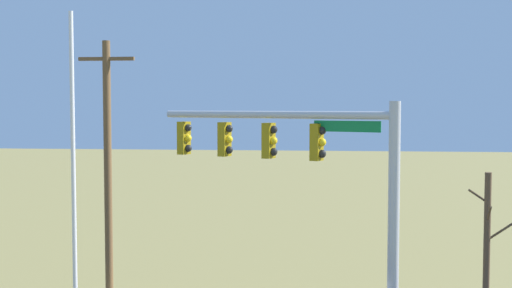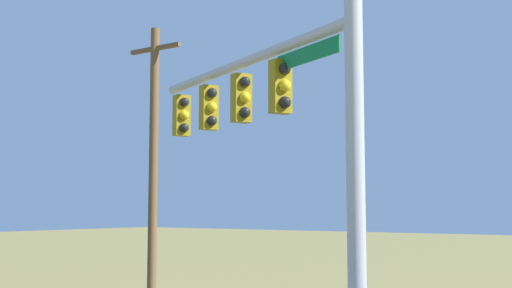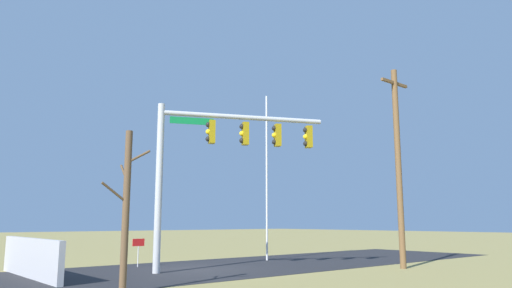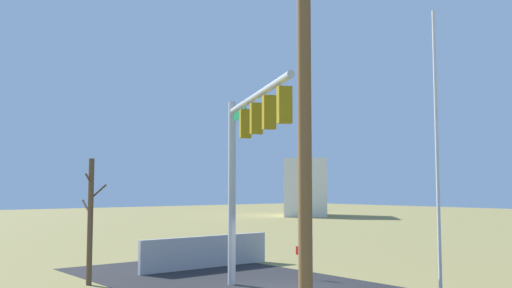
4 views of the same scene
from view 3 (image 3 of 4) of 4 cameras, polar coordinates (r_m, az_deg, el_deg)
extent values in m
plane|color=olive|center=(20.47, -7.26, -14.77)|extent=(160.00, 160.00, 0.00)
cube|color=#232326|center=(22.90, 1.42, -14.24)|extent=(28.00, 8.00, 0.01)
cube|color=#B7B5AD|center=(18.66, -14.76, -15.07)|extent=(6.00, 6.00, 0.01)
cube|color=#A8A8AD|center=(19.10, -25.52, -12.27)|extent=(0.20, 6.53, 1.38)
cylinder|color=#B2B5BA|center=(19.07, -11.63, -5.02)|extent=(0.28, 0.28, 6.67)
cylinder|color=#B2B5BA|center=(20.05, -1.42, 3.22)|extent=(6.37, 3.07, 0.20)
cube|color=#0F7238|center=(19.58, -7.72, 2.77)|extent=(1.65, 0.78, 0.28)
cube|color=#937A0F|center=(19.62, -5.35, 1.45)|extent=(0.37, 0.43, 0.96)
sphere|color=black|center=(19.65, -5.76, 2.33)|extent=(0.22, 0.22, 0.22)
sphere|color=yellow|center=(19.59, -5.78, 1.47)|extent=(0.22, 0.22, 0.22)
sphere|color=black|center=(19.54, -5.79, 0.61)|extent=(0.22, 0.22, 0.22)
cube|color=#937A0F|center=(19.92, -1.29, 1.25)|extent=(0.37, 0.43, 0.96)
sphere|color=black|center=(19.94, -1.71, 2.12)|extent=(0.22, 0.22, 0.22)
sphere|color=yellow|center=(19.88, -1.71, 1.27)|extent=(0.22, 0.22, 0.22)
sphere|color=black|center=(19.83, -1.72, 0.42)|extent=(0.22, 0.22, 0.22)
cube|color=#937A0F|center=(20.31, 2.62, 1.05)|extent=(0.37, 0.43, 0.96)
sphere|color=black|center=(20.32, 2.21, 1.90)|extent=(0.22, 0.22, 0.22)
sphere|color=yellow|center=(20.27, 2.22, 1.07)|extent=(0.22, 0.22, 0.22)
sphere|color=black|center=(20.22, 2.22, 0.23)|extent=(0.22, 0.22, 0.22)
cube|color=#937A0F|center=(20.80, 6.37, 0.85)|extent=(0.37, 0.43, 0.96)
sphere|color=black|center=(20.80, 5.97, 1.69)|extent=(0.22, 0.22, 0.22)
sphere|color=yellow|center=(20.75, 5.98, 0.87)|extent=(0.22, 0.22, 0.22)
sphere|color=black|center=(20.69, 5.99, 0.05)|extent=(0.22, 0.22, 0.22)
cylinder|color=silver|center=(24.89, 1.30, -3.88)|extent=(0.10, 0.10, 8.66)
cylinder|color=brown|center=(21.63, 16.79, -2.56)|extent=(0.26, 0.26, 8.73)
cube|color=brown|center=(22.37, 16.33, 7.07)|extent=(1.90, 0.12, 0.12)
cylinder|color=brown|center=(13.98, -15.41, -7.70)|extent=(0.20, 0.20, 4.57)
cylinder|color=brown|center=(13.85, -16.71, -5.61)|extent=(0.78, 0.07, 0.57)
cylinder|color=brown|center=(14.02, -13.92, -1.46)|extent=(0.54, 0.47, 0.39)
cylinder|color=brown|center=(14.31, -15.60, -3.41)|extent=(0.12, 0.61, 0.55)
cylinder|color=silver|center=(21.91, -14.04, -13.03)|extent=(0.04, 0.04, 0.90)
cube|color=red|center=(21.87, -13.97, -11.43)|extent=(0.56, 0.02, 0.32)
camera|label=1|loc=(34.32, -21.56, -1.04)|focal=44.53mm
camera|label=2|loc=(26.10, -29.98, -4.78)|focal=46.57mm
camera|label=4|loc=(25.76, 39.52, -3.83)|focal=38.62mm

